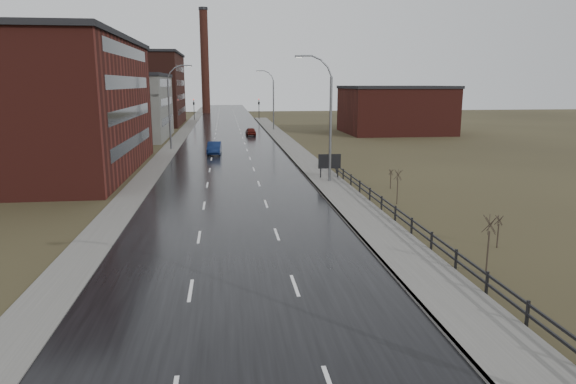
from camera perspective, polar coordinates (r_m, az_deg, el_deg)
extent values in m
cube|color=black|center=(69.95, -6.47, 4.60)|extent=(14.00, 300.00, 0.06)
cube|color=#595651|center=(46.18, 4.65, 0.92)|extent=(3.20, 180.00, 0.18)
cube|color=slate|center=(45.90, 2.79, 0.88)|extent=(0.16, 180.00, 0.18)
cube|color=#595651|center=(70.35, -13.18, 4.43)|extent=(2.40, 260.00, 0.12)
cube|color=#471914|center=(58.12, -27.84, 8.23)|extent=(22.00, 28.00, 13.00)
cube|color=black|center=(58.23, -28.50, 14.85)|extent=(22.44, 28.56, 0.50)
cube|color=black|center=(55.50, -16.79, 5.35)|extent=(0.06, 22.40, 1.20)
cube|color=black|center=(55.26, -16.98, 8.44)|extent=(0.06, 22.40, 1.20)
cube|color=black|center=(55.18, -17.17, 11.55)|extent=(0.06, 22.40, 1.20)
cube|color=black|center=(55.27, -17.37, 14.65)|extent=(0.06, 22.40, 1.20)
cube|color=slate|center=(89.17, -18.47, 8.86)|extent=(16.00, 20.00, 10.00)
cube|color=black|center=(89.10, -18.70, 12.22)|extent=(16.32, 20.40, 0.50)
cube|color=black|center=(88.08, -13.25, 7.81)|extent=(0.06, 16.00, 1.20)
cube|color=black|center=(87.93, -13.34, 9.76)|extent=(0.06, 16.00, 1.20)
cube|color=black|center=(87.88, -13.44, 11.71)|extent=(0.06, 16.00, 1.20)
cube|color=#331611|center=(119.50, -18.14, 10.72)|extent=(26.00, 24.00, 15.00)
cube|color=black|center=(119.66, -18.39, 14.42)|extent=(26.52, 24.48, 0.50)
cube|color=black|center=(117.90, -11.72, 8.86)|extent=(0.06, 19.20, 1.20)
cube|color=black|center=(117.79, -11.79, 10.31)|extent=(0.06, 19.20, 1.20)
cube|color=black|center=(117.75, -11.85, 11.77)|extent=(0.06, 19.20, 1.20)
cube|color=black|center=(117.80, -11.91, 13.23)|extent=(0.06, 19.20, 1.20)
cube|color=#471914|center=(96.60, 11.80, 8.81)|extent=(18.00, 16.00, 8.00)
cube|color=black|center=(96.48, 11.91, 11.33)|extent=(18.36, 16.32, 0.50)
cylinder|color=#331611|center=(159.59, -9.22, 14.01)|extent=(2.40, 2.40, 30.00)
cylinder|color=black|center=(160.90, -9.42, 19.46)|extent=(2.70, 2.70, 0.80)
cylinder|color=slate|center=(46.54, 4.74, 6.80)|extent=(0.24, 0.24, 9.50)
cylinder|color=slate|center=(46.33, 4.64, 13.16)|extent=(0.51, 0.14, 0.98)
cylinder|color=slate|center=(46.26, 4.06, 14.06)|extent=(0.81, 0.14, 0.81)
cylinder|color=slate|center=(46.15, 3.17, 14.67)|extent=(0.98, 0.14, 0.51)
cylinder|color=slate|center=(46.01, 2.11, 14.89)|extent=(1.01, 0.14, 0.14)
cube|color=slate|center=(45.91, 1.23, 14.84)|extent=(0.70, 0.28, 0.18)
cube|color=silver|center=(45.90, 1.23, 14.72)|extent=(0.50, 0.20, 0.04)
cylinder|color=slate|center=(71.88, -13.03, 8.35)|extent=(0.24, 0.24, 9.50)
cylinder|color=slate|center=(71.75, -13.09, 12.47)|extent=(0.51, 0.14, 0.98)
cylinder|color=slate|center=(71.72, -12.73, 13.05)|extent=(0.81, 0.14, 0.81)
cylinder|color=slate|center=(71.67, -12.17, 13.46)|extent=(0.98, 0.14, 0.51)
cylinder|color=slate|center=(71.61, -11.48, 13.62)|extent=(1.01, 0.14, 0.14)
cube|color=slate|center=(71.56, -10.92, 13.61)|extent=(0.70, 0.28, 0.18)
cube|color=silver|center=(71.55, -10.91, 13.53)|extent=(0.50, 0.20, 0.04)
cylinder|color=slate|center=(99.92, -1.62, 9.58)|extent=(0.24, 0.24, 9.50)
cylinder|color=slate|center=(99.82, -1.74, 12.54)|extent=(0.51, 0.14, 0.98)
cylinder|color=slate|center=(99.78, -2.02, 12.95)|extent=(0.81, 0.14, 0.81)
cylinder|color=slate|center=(99.73, -2.44, 13.22)|extent=(0.98, 0.14, 0.51)
cylinder|color=slate|center=(99.67, -2.94, 13.31)|extent=(1.01, 0.14, 0.14)
cube|color=slate|center=(99.62, -3.34, 13.28)|extent=(0.70, 0.28, 0.18)
cube|color=silver|center=(99.62, -3.34, 13.22)|extent=(0.50, 0.20, 0.04)
cube|color=black|center=(21.40, 25.05, -12.23)|extent=(0.10, 0.10, 1.10)
cube|color=black|center=(23.78, 21.22, -9.48)|extent=(0.10, 0.10, 1.10)
cube|color=black|center=(26.28, 18.15, -7.21)|extent=(0.10, 0.10, 1.10)
cube|color=black|center=(28.88, 15.65, -5.32)|extent=(0.10, 0.10, 1.10)
cube|color=black|center=(31.55, 13.57, -3.74)|extent=(0.10, 0.10, 1.10)
cube|color=black|center=(34.27, 11.83, -2.41)|extent=(0.10, 0.10, 1.10)
cube|color=black|center=(37.04, 10.35, -1.28)|extent=(0.10, 0.10, 1.10)
cube|color=black|center=(39.84, 9.08, -0.30)|extent=(0.10, 0.10, 1.10)
cube|color=black|center=(42.67, 7.97, 0.55)|extent=(0.10, 0.10, 1.10)
cube|color=black|center=(45.52, 7.01, 1.30)|extent=(0.10, 0.10, 1.10)
cube|color=black|center=(48.38, 6.15, 1.95)|extent=(0.10, 0.10, 1.10)
cube|color=black|center=(51.27, 5.40, 2.53)|extent=(0.10, 0.10, 1.10)
cube|color=black|center=(54.16, 4.72, 3.05)|extent=(0.10, 0.10, 1.10)
cube|color=black|center=(30.99, 13.93, -3.28)|extent=(0.08, 53.00, 0.10)
cube|color=black|center=(31.10, 13.89, -3.99)|extent=(0.08, 53.00, 0.10)
cylinder|color=#382D23|center=(26.16, 21.30, -6.32)|extent=(0.08, 0.08, 2.14)
cylinder|color=#382D23|center=(25.80, 21.63, -3.37)|extent=(0.04, 0.72, 0.84)
cylinder|color=#382D23|center=(25.83, 21.51, -3.35)|extent=(0.68, 0.26, 0.85)
cylinder|color=#382D23|center=(25.79, 21.42, -3.37)|extent=(0.40, 0.60, 0.86)
cylinder|color=#382D23|center=(25.74, 21.49, -3.40)|extent=(0.40, 0.60, 0.86)
cylinder|color=#382D23|center=(25.75, 21.61, -3.40)|extent=(0.68, 0.26, 0.85)
cylinder|color=#382D23|center=(30.64, 22.28, -4.53)|extent=(0.08, 0.08, 1.36)
cylinder|color=#382D23|center=(30.44, 22.50, -2.93)|extent=(0.04, 0.47, 0.54)
cylinder|color=#382D23|center=(30.46, 22.40, -2.91)|extent=(0.44, 0.18, 0.55)
cylinder|color=#382D23|center=(30.42, 22.32, -2.92)|extent=(0.27, 0.40, 0.56)
cylinder|color=#382D23|center=(30.37, 22.37, -2.95)|extent=(0.27, 0.40, 0.56)
cylinder|color=#382D23|center=(30.38, 22.48, -2.95)|extent=(0.44, 0.18, 0.55)
cylinder|color=#382D23|center=(39.35, 12.05, 0.07)|extent=(0.08, 0.08, 1.95)
cylinder|color=#382D23|center=(39.13, 12.20, 1.88)|extent=(0.04, 0.65, 0.77)
cylinder|color=#382D23|center=(39.17, 12.13, 1.89)|extent=(0.62, 0.24, 0.78)
cylinder|color=#382D23|center=(39.13, 12.06, 1.89)|extent=(0.37, 0.55, 0.78)
cylinder|color=#382D23|center=(39.08, 12.09, 1.87)|extent=(0.37, 0.55, 0.78)
cylinder|color=#382D23|center=(39.08, 12.18, 1.87)|extent=(0.62, 0.24, 0.78)
cylinder|color=#382D23|center=(45.05, 11.33, 1.15)|extent=(0.08, 0.08, 1.26)
cylinder|color=#382D23|center=(44.92, 11.43, 2.18)|extent=(0.04, 0.43, 0.51)
cylinder|color=#382D23|center=(44.96, 11.37, 2.19)|extent=(0.41, 0.17, 0.51)
cylinder|color=#382D23|center=(44.92, 11.31, 2.18)|extent=(0.25, 0.37, 0.52)
cylinder|color=#382D23|center=(44.87, 11.33, 2.17)|extent=(0.25, 0.37, 0.52)
cylinder|color=#382D23|center=(44.87, 11.41, 2.16)|extent=(0.41, 0.17, 0.51)
cube|color=black|center=(48.59, 3.65, 2.46)|extent=(0.10, 0.10, 1.80)
cube|color=black|center=(48.92, 5.55, 2.49)|extent=(0.10, 0.10, 1.80)
cube|color=silver|center=(48.57, 4.63, 3.43)|extent=(2.05, 0.08, 1.26)
cube|color=black|center=(48.52, 4.64, 3.42)|extent=(2.15, 0.04, 1.36)
cylinder|color=black|center=(129.74, -10.40, 8.99)|extent=(0.16, 0.16, 5.20)
imported|color=black|center=(129.66, -10.44, 9.94)|extent=(0.58, 2.73, 1.10)
sphere|color=#FF190C|center=(129.50, -10.45, 10.07)|extent=(0.18, 0.18, 0.18)
cylinder|color=black|center=(129.82, -3.25, 9.17)|extent=(0.16, 0.16, 5.20)
imported|color=black|center=(129.74, -3.26, 10.12)|extent=(0.58, 2.73, 1.10)
sphere|color=#FF190C|center=(129.58, -3.25, 10.25)|extent=(0.18, 0.18, 0.18)
imported|color=#0D1C44|center=(66.36, -8.19, 4.82)|extent=(1.87, 4.86, 1.58)
imported|color=#4E110D|center=(90.02, -4.16, 6.71)|extent=(1.79, 4.14, 1.39)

